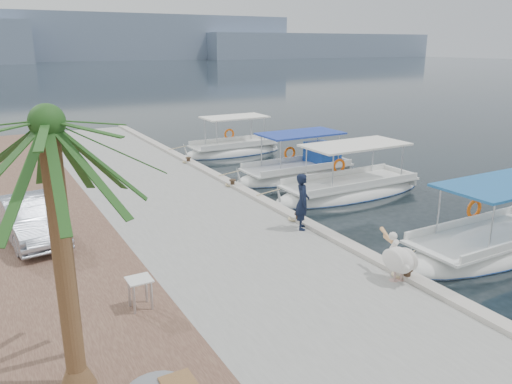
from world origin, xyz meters
The scene contains 15 objects.
ground centered at (0.00, 0.00, 0.00)m, with size 400.00×400.00×0.00m, color black.
concrete_quay centered at (-3.00, 5.00, 0.25)m, with size 6.00×40.00×0.50m, color gray.
quay_curb centered at (-0.22, 5.00, 0.56)m, with size 0.44×40.00×0.12m, color #AFA79B.
cobblestone_strip centered at (-8.00, 5.00, 0.25)m, with size 4.00×40.00×0.50m, color brown.
distant_hills centered at (29.61, 201.49, 7.61)m, with size 330.00×60.00×18.00m.
fishing_caique_b centered at (4.50, -2.65, 0.12)m, with size 7.82×2.54×2.83m.
fishing_caique_c centered at (4.40, 4.51, 0.12)m, with size 7.63×2.52×2.83m.
fishing_caique_d centered at (4.06, 8.01, 0.19)m, with size 6.73×2.40×2.83m.
fishing_caique_e centered at (3.75, 14.62, 0.13)m, with size 6.32×2.26×2.83m.
mooring_bollards centered at (-0.35, 1.50, 0.69)m, with size 0.28×20.28×0.33m.
pelican centered at (-0.59, -3.39, 1.11)m, with size 0.74×1.53×1.18m.
fisherman centered at (-0.60, 0.93, 1.43)m, with size 0.68×0.45×1.87m, color black.
date_palm centered at (-8.55, -3.68, 5.17)m, with size 4.60×4.60×5.62m.
parked_car centered at (-8.46, 4.26, 1.17)m, with size 1.42×4.08×1.34m, color #AAB1C3.
folding_table centered at (-6.76, -1.52, 1.02)m, with size 0.55×0.55×0.73m.
Camera 1 is at (-9.48, -11.79, 6.35)m, focal length 35.00 mm.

